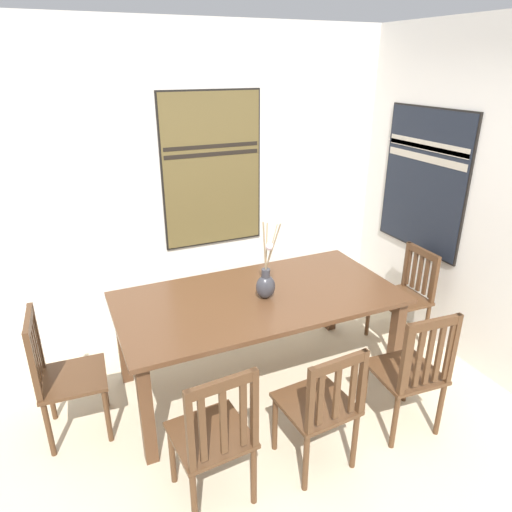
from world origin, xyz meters
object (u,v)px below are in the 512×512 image
Objects in this scene: chair_1 at (214,436)px; chair_0 at (412,370)px; chair_2 at (61,373)px; painting_on_side_wall at (424,181)px; chair_3 at (406,294)px; painting_on_back_wall at (212,170)px; centerpiece_vase at (266,282)px; dining_table at (259,307)px; chair_4 at (321,406)px.

chair_0 is at bearing -0.04° from chair_1.
chair_2 is 0.75× the size of painting_on_side_wall.
chair_2 is (-0.74, 0.92, 0.01)m from chair_1.
chair_3 is at bearing -137.27° from painting_on_side_wall.
chair_1 is at bearing -51.31° from chair_2.
painting_on_back_wall is 1.86m from painting_on_side_wall.
centerpiece_vase reaches higher than chair_3.
chair_1 reaches higher than dining_table.
chair_1 is 1.07× the size of chair_4.
painting_on_side_wall is (1.01, 1.17, 0.92)m from chair_0.
painting_on_side_wall reaches higher than dining_table.
dining_table is at bearing -1.01° from chair_2.
dining_table is 1.42m from chair_2.
painting_on_back_wall is (0.71, 1.97, 1.01)m from chair_1.
chair_2 is at bearing 156.54° from chair_0.
chair_0 is 0.71m from chair_4.
centerpiece_vase is 1.27m from painting_on_back_wall.
centerpiece_vase is 1.50m from chair_2.
painting_on_side_wall is (2.39, 1.16, 0.93)m from chair_1.
centerpiece_vase is 0.71× the size of chair_4.
dining_table is at bearing 128.46° from chair_0.
painting_on_side_wall is (1.68, -0.80, -0.08)m from painting_on_back_wall.
chair_1 is at bearing 179.96° from chair_0.
painting_on_back_wall is (-1.41, 1.05, 1.02)m from chair_3.
painting_on_back_wall reaches higher than chair_0.
chair_0 is at bearing -128.76° from chair_3.
chair_2 is 0.69× the size of painting_on_back_wall.
dining_table is 2.36× the size of chair_4.
chair_4 is (0.67, -0.01, -0.02)m from chair_1.
dining_table is at bearing 122.83° from centerpiece_vase.
chair_0 is 1.38m from chair_1.
chair_1 is 2.82m from painting_on_side_wall.
chair_1 is 0.76× the size of painting_on_side_wall.
chair_4 is at bearing -178.91° from chair_0.
chair_0 is at bearing -51.21° from centerpiece_vase.
painting_on_side_wall is at bearing 49.19° from chair_0.
chair_2 is (-1.44, 0.08, -0.41)m from centerpiece_vase.
centerpiece_vase is 0.66× the size of chair_0.
centerpiece_vase is 0.67× the size of chair_2.
chair_4 is at bearing -145.51° from painting_on_side_wall.
chair_2 reaches higher than chair_3.
dining_table is 2.22× the size of chair_2.
painting_on_back_wall is at bearing 154.50° from painting_on_side_wall.
centerpiece_vase is 1.79m from painting_on_side_wall.
chair_0 is at bearing -51.54° from dining_table.
centerpiece_vase is at bearing 49.96° from chair_1.
chair_3 is at bearing -0.13° from chair_2.
chair_4 is at bearing -89.93° from dining_table.
chair_1 is at bearing -109.80° from painting_on_back_wall.
painting_on_side_wall is at bearing 8.97° from dining_table.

